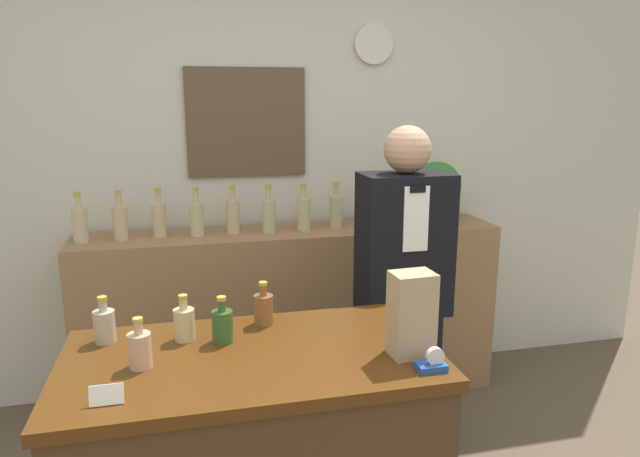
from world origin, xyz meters
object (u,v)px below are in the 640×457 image
object	(u,v)px
shopkeeper	(402,300)
paper_bag	(412,314)
tape_dispenser	(432,363)
potted_plant	(436,189)

from	to	relation	value
shopkeeper	paper_bag	bearing A→B (deg)	-109.82
shopkeeper	paper_bag	size ratio (longest dim) A/B	5.79
paper_bag	tape_dispenser	xyz separation A→B (m)	(0.02, -0.12, -0.12)
paper_bag	potted_plant	bearing A→B (deg)	62.93
paper_bag	tape_dispenser	world-z (taller)	paper_bag
shopkeeper	potted_plant	xyz separation A→B (m)	(0.47, 0.70, 0.40)
shopkeeper	paper_bag	xyz separation A→B (m)	(-0.27, -0.75, 0.24)
shopkeeper	paper_bag	distance (m)	0.84
potted_plant	paper_bag	distance (m)	1.64
potted_plant	tape_dispenser	world-z (taller)	potted_plant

